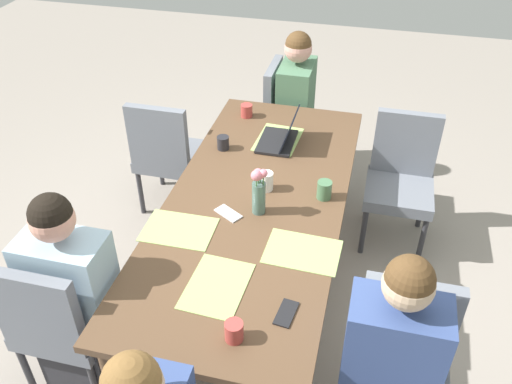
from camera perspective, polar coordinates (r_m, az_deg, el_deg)
name	(u,v)px	position (r m, az deg, el deg)	size (l,w,h in m)	color
ground_plane	(256,293)	(3.46, 0.00, -10.64)	(10.00, 10.00, 0.00)	gray
dining_table	(256,209)	(3.00, 0.00, -1.86)	(2.26, 0.96, 0.74)	brown
chair_head_left_left_near	(287,114)	(4.30, 3.28, 8.18)	(0.44, 0.44, 0.90)	slate
person_head_left_left_near	(295,116)	(4.22, 4.14, 8.01)	(0.40, 0.36, 1.19)	#2D2D33
chair_far_left_mid	(401,366)	(2.59, 15.07, -17.32)	(0.44, 0.44, 0.90)	slate
person_far_left_mid	(387,373)	(2.51, 13.70, -18.14)	(0.36, 0.40, 1.19)	#2D2D33
chair_near_right_near	(59,319)	(2.83, -20.10, -12.48)	(0.44, 0.44, 0.90)	slate
person_near_right_near	(77,306)	(2.82, -18.40, -11.35)	(0.36, 0.40, 1.19)	#2D2D33
chair_near_right_mid	(167,151)	(3.87, -9.43, 4.28)	(0.44, 0.44, 0.90)	slate
chair_far_right_far	(401,175)	(3.71, 15.10, 1.79)	(0.44, 0.44, 0.90)	slate
flower_vase	(259,188)	(2.77, 0.29, 0.44)	(0.09, 0.08, 0.28)	#4C6B60
placemat_head_left_left_near	(278,139)	(3.48, 2.35, 5.58)	(0.36, 0.26, 0.00)	#9EBC66
placemat_far_left_mid	(302,252)	(2.64, 4.94, -6.29)	(0.36, 0.26, 0.00)	#9EBC66
placemat_head_right_left_far	(217,286)	(2.48, -4.16, -9.86)	(0.36, 0.26, 0.00)	#9EBC66
placemat_near_right_near	(179,230)	(2.78, -8.16, -3.95)	(0.36, 0.26, 0.00)	#9EBC66
laptop_head_left_left_near	(281,138)	(3.42, 2.63, 5.76)	(0.32, 0.22, 0.21)	black
coffee_mug_near_left	(266,181)	(3.00, 1.10, 1.15)	(0.08, 0.08, 0.11)	white
coffee_mug_near_right	(234,331)	(2.25, -2.34, -14.49)	(0.08, 0.08, 0.09)	#AD3D38
coffee_mug_centre_left	(223,143)	(3.37, -3.50, 5.22)	(0.08, 0.08, 0.08)	#232328
coffee_mug_centre_right	(324,190)	(2.96, 7.23, 0.23)	(0.08, 0.08, 0.10)	#47704C
coffee_mug_far_left	(247,111)	(3.73, -1.00, 8.60)	(0.08, 0.08, 0.09)	#AD3D38
phone_black	(286,313)	(2.36, 3.21, -12.66)	(0.15, 0.07, 0.01)	black
phone_silver	(228,213)	(2.86, -2.95, -2.28)	(0.15, 0.07, 0.01)	silver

